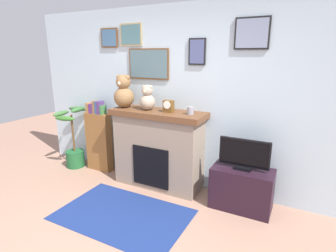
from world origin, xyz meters
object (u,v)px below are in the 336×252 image
at_px(tv_stand, 241,189).
at_px(teddy_bear_cream, 147,99).
at_px(fireplace, 158,148).
at_px(teddy_bear_tan, 124,93).
at_px(mantel_clock, 168,106).
at_px(potted_plant, 74,145).
at_px(candle_jar, 190,111).
at_px(television, 244,155).
at_px(bookshelf, 99,139).

xyz_separation_m(tv_stand, teddy_bear_cream, (-1.42, 0.05, 1.05)).
distance_m(fireplace, teddy_bear_tan, 0.98).
distance_m(mantel_clock, teddy_bear_cream, 0.35).
relative_size(potted_plant, tv_stand, 1.42).
relative_size(tv_stand, teddy_bear_tan, 1.54).
relative_size(candle_jar, teddy_bear_cream, 0.29).
xyz_separation_m(potted_plant, candle_jar, (2.16, 0.06, 0.81)).
distance_m(fireplace, potted_plant, 1.67).
bearing_deg(potted_plant, fireplace, 2.63).
distance_m(television, candle_jar, 0.89).
distance_m(fireplace, mantel_clock, 0.68).
bearing_deg(potted_plant, candle_jar, 1.54).
bearing_deg(candle_jar, television, -3.92).
xyz_separation_m(fireplace, candle_jar, (0.51, -0.02, 0.62)).
bearing_deg(mantel_clock, potted_plant, -178.23).
relative_size(bookshelf, candle_jar, 11.49).
distance_m(television, teddy_bear_tan, 1.94).
xyz_separation_m(television, teddy_bear_cream, (-1.42, 0.05, 0.59)).
xyz_separation_m(fireplace, bookshelf, (-1.17, 0.03, -0.04)).
bearing_deg(mantel_clock, candle_jar, 0.29).
bearing_deg(teddy_bear_cream, fireplace, 6.43).
bearing_deg(bookshelf, potted_plant, -167.35).
relative_size(mantel_clock, teddy_bear_cream, 0.46).
bearing_deg(bookshelf, candle_jar, -1.71).
bearing_deg(potted_plant, teddy_bear_cream, 2.21).
bearing_deg(teddy_bear_cream, candle_jar, 0.04).
distance_m(potted_plant, teddy_bear_cream, 1.76).
relative_size(television, teddy_bear_tan, 1.27).
bearing_deg(tv_stand, teddy_bear_tan, 178.45).
height_order(bookshelf, tv_stand, bookshelf).
xyz_separation_m(fireplace, teddy_bear_cream, (-0.16, -0.02, 0.73)).
height_order(bookshelf, teddy_bear_cream, teddy_bear_cream).
bearing_deg(bookshelf, tv_stand, -2.36).
distance_m(bookshelf, tv_stand, 2.45).
bearing_deg(mantel_clock, fireplace, 173.83).
xyz_separation_m(tv_stand, candle_jar, (-0.75, 0.05, 0.94)).
height_order(fireplace, teddy_bear_tan, teddy_bear_tan).
bearing_deg(bookshelf, television, -2.39).
bearing_deg(tv_stand, mantel_clock, 177.43).
xyz_separation_m(tv_stand, teddy_bear_tan, (-1.83, 0.05, 1.10)).
distance_m(bookshelf, candle_jar, 1.80).
bearing_deg(candle_jar, potted_plant, -178.46).
bearing_deg(bookshelf, teddy_bear_tan, -4.83).
distance_m(fireplace, tv_stand, 1.30).
height_order(fireplace, tv_stand, fireplace).
bearing_deg(candle_jar, fireplace, 177.99).
height_order(television, candle_jar, candle_jar).
height_order(potted_plant, mantel_clock, mantel_clock).
xyz_separation_m(mantel_clock, teddy_bear_tan, (-0.75, 0.00, 0.14)).
xyz_separation_m(tv_stand, mantel_clock, (-1.08, 0.05, 0.97)).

